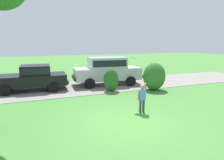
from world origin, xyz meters
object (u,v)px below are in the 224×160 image
Objects in this scene: parked_sedan at (32,77)px; parked_suv at (107,69)px; child_thrower at (142,96)px; frisbee at (134,58)px.

parked_sedan is 0.93× the size of parked_suv.
parked_sedan reaches higher than child_thrower.
parked_sedan is at bearing 130.14° from frisbee.
frisbee is at bearing 83.55° from child_thrower.
parked_sedan is at bearing 124.42° from child_thrower.
parked_suv is at bearing 83.21° from child_thrower.
parked_suv is 6.07m from child_thrower.
parked_sedan is 7.36m from child_thrower.
frisbee is (-0.60, -5.02, 1.16)m from parked_suv.
parked_suv is 5.18m from frisbee.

